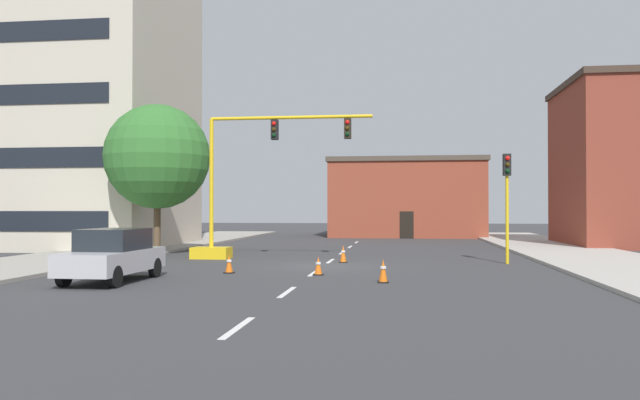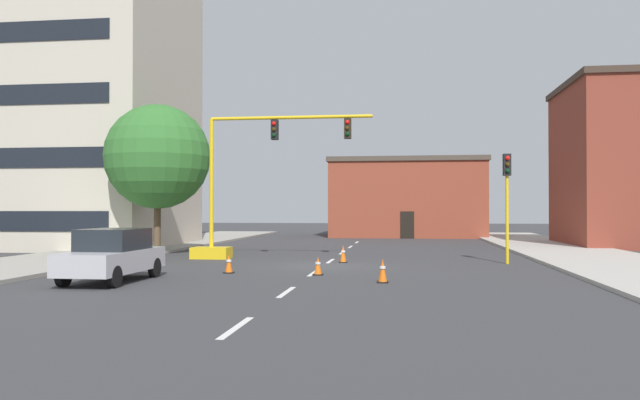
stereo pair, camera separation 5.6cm
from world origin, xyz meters
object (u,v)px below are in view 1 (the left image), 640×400
at_px(traffic_cone_roadside_c, 383,271).
at_px(traffic_cone_roadside_d, 343,254).
at_px(tree_left_near, 157,157).
at_px(sedan_silver_near_left, 113,255).
at_px(traffic_cone_roadside_b, 318,266).
at_px(traffic_signal_gantry, 233,213).
at_px(traffic_cone_roadside_a, 229,264).
at_px(traffic_light_pole_right, 507,183).

distance_m(traffic_cone_roadside_c, traffic_cone_roadside_d, 7.80).
xyz_separation_m(tree_left_near, traffic_cone_roadside_d, (10.01, -3.35, -4.72)).
height_order(sedan_silver_near_left, traffic_cone_roadside_b, sedan_silver_near_left).
xyz_separation_m(traffic_cone_roadside_b, traffic_cone_roadside_c, (2.40, -2.09, 0.05)).
distance_m(traffic_signal_gantry, sedan_silver_near_left, 10.07).
height_order(traffic_cone_roadside_a, traffic_cone_roadside_d, traffic_cone_roadside_d).
xyz_separation_m(traffic_signal_gantry, tree_left_near, (-4.57, 1.87, 2.88)).
bearing_deg(traffic_cone_roadside_d, traffic_cone_roadside_b, -94.15).
bearing_deg(traffic_cone_roadside_a, sedan_silver_near_left, -133.29).
bearing_deg(traffic_cone_roadside_c, tree_left_near, 137.82).
distance_m(traffic_signal_gantry, traffic_cone_roadside_d, 5.93).
bearing_deg(traffic_cone_roadside_b, traffic_light_pole_right, 37.24).
bearing_deg(traffic_cone_roadside_d, traffic_cone_roadside_c, -75.10).
relative_size(tree_left_near, traffic_cone_roadside_c, 10.02).
relative_size(traffic_cone_roadside_b, traffic_cone_roadside_d, 0.86).
bearing_deg(tree_left_near, traffic_cone_roadside_b, -42.46).
height_order(traffic_light_pole_right, traffic_cone_roadside_b, traffic_light_pole_right).
height_order(traffic_signal_gantry, tree_left_near, tree_left_near).
height_order(tree_left_near, traffic_cone_roadside_c, tree_left_near).
distance_m(traffic_light_pole_right, sedan_silver_near_left, 16.67).
bearing_deg(tree_left_near, traffic_cone_roadside_c, -42.18).
distance_m(tree_left_near, traffic_cone_roadside_a, 11.59).
height_order(traffic_cone_roadside_a, traffic_cone_roadside_b, traffic_cone_roadside_a).
bearing_deg(traffic_light_pole_right, tree_left_near, 169.92).
bearing_deg(traffic_cone_roadside_d, traffic_signal_gantry, 164.76).
xyz_separation_m(tree_left_near, traffic_cone_roadside_a, (6.23, -8.54, -4.75)).
bearing_deg(traffic_signal_gantry, traffic_cone_roadside_a, -76.05).
bearing_deg(sedan_silver_near_left, traffic_cone_roadside_d, 50.98).
relative_size(traffic_signal_gantry, traffic_cone_roadside_c, 11.10).
distance_m(traffic_cone_roadside_a, traffic_cone_roadside_c, 6.25).
bearing_deg(traffic_signal_gantry, traffic_cone_roadside_b, -53.94).
relative_size(traffic_signal_gantry, sedan_silver_near_left, 1.92).
xyz_separation_m(traffic_cone_roadside_c, traffic_cone_roadside_d, (-2.01, 7.54, -0.00)).
relative_size(sedan_silver_near_left, traffic_cone_roadside_c, 5.78).
relative_size(traffic_light_pole_right, traffic_cone_roadside_b, 7.15).
xyz_separation_m(traffic_light_pole_right, traffic_cone_roadside_c, (-5.15, -7.84, -3.14)).
relative_size(traffic_cone_roadside_c, traffic_cone_roadside_d, 1.00).
xyz_separation_m(traffic_light_pole_right, traffic_cone_roadside_b, (-7.56, -5.74, -3.20)).
relative_size(traffic_light_pole_right, traffic_cone_roadside_a, 6.63).
distance_m(traffic_cone_roadside_a, traffic_cone_roadside_b, 3.40).
distance_m(traffic_cone_roadside_b, traffic_cone_roadside_c, 3.19).
relative_size(traffic_signal_gantry, tree_left_near, 1.11).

